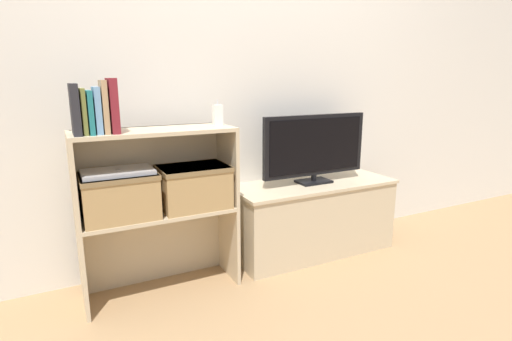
# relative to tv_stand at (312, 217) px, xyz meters

# --- Properties ---
(ground_plane) EXTENTS (16.00, 16.00, 0.00)m
(ground_plane) POSITION_rel_tv_stand_xyz_m (-0.45, -0.20, -0.24)
(ground_plane) COLOR #A37F56
(wall_back) EXTENTS (10.00, 0.05, 2.40)m
(wall_back) POSITION_rel_tv_stand_xyz_m (-0.45, 0.24, 0.96)
(wall_back) COLOR silver
(wall_back) RESTS_ON ground_plane
(tv_stand) EXTENTS (1.10, 0.43, 0.48)m
(tv_stand) POSITION_rel_tv_stand_xyz_m (0.00, 0.00, 0.00)
(tv_stand) COLOR #CCB793
(tv_stand) RESTS_ON ground_plane
(tv) EXTENTS (0.75, 0.14, 0.45)m
(tv) POSITION_rel_tv_stand_xyz_m (0.00, -0.00, 0.48)
(tv) COLOR black
(tv) RESTS_ON tv_stand
(bookshelf_lower_tier) EXTENTS (0.82, 0.30, 0.46)m
(bookshelf_lower_tier) POSITION_rel_tv_stand_xyz_m (-1.04, 0.01, 0.05)
(bookshelf_lower_tier) COLOR #CCB793
(bookshelf_lower_tier) RESTS_ON ground_plane
(bookshelf_upper_tier) EXTENTS (0.82, 0.30, 0.44)m
(bookshelf_upper_tier) POSITION_rel_tv_stand_xyz_m (-1.04, 0.01, 0.50)
(bookshelf_upper_tier) COLOR #CCB793
(bookshelf_upper_tier) RESTS_ON bookshelf_lower_tier
(book_charcoal) EXTENTS (0.04, 0.16, 0.23)m
(book_charcoal) POSITION_rel_tv_stand_xyz_m (-1.40, -0.10, 0.77)
(book_charcoal) COLOR #232328
(book_charcoal) RESTS_ON bookshelf_upper_tier
(book_olive) EXTENTS (0.02, 0.12, 0.21)m
(book_olive) POSITION_rel_tv_stand_xyz_m (-1.36, -0.10, 0.76)
(book_olive) COLOR olive
(book_olive) RESTS_ON bookshelf_upper_tier
(book_teal) EXTENTS (0.02, 0.14, 0.20)m
(book_teal) POSITION_rel_tv_stand_xyz_m (-1.34, -0.10, 0.76)
(book_teal) COLOR #1E7075
(book_teal) RESTS_ON bookshelf_upper_tier
(book_skyblue) EXTENTS (0.03, 0.12, 0.22)m
(book_skyblue) POSITION_rel_tv_stand_xyz_m (-1.30, -0.10, 0.77)
(book_skyblue) COLOR #709ECC
(book_skyblue) RESTS_ON bookshelf_upper_tier
(book_tan) EXTENTS (0.02, 0.13, 0.25)m
(book_tan) POSITION_rel_tv_stand_xyz_m (-1.27, -0.10, 0.78)
(book_tan) COLOR tan
(book_tan) RESTS_ON bookshelf_upper_tier
(book_maroon) EXTENTS (0.04, 0.15, 0.25)m
(book_maroon) POSITION_rel_tv_stand_xyz_m (-1.23, -0.10, 0.79)
(book_maroon) COLOR maroon
(book_maroon) RESTS_ON bookshelf_upper_tier
(baby_monitor) EXTENTS (0.05, 0.04, 0.14)m
(baby_monitor) POSITION_rel_tv_stand_xyz_m (-0.69, -0.05, 0.71)
(baby_monitor) COLOR white
(baby_monitor) RESTS_ON bookshelf_upper_tier
(storage_basket_left) EXTENTS (0.37, 0.27, 0.23)m
(storage_basket_left) POSITION_rel_tv_stand_xyz_m (-1.23, -0.07, 0.34)
(storage_basket_left) COLOR tan
(storage_basket_left) RESTS_ON bookshelf_lower_tier
(storage_basket_right) EXTENTS (0.37, 0.27, 0.23)m
(storage_basket_right) POSITION_rel_tv_stand_xyz_m (-0.84, -0.07, 0.34)
(storage_basket_right) COLOR tan
(storage_basket_right) RESTS_ON bookshelf_lower_tier
(laptop) EXTENTS (0.34, 0.21, 0.02)m
(laptop) POSITION_rel_tv_stand_xyz_m (-1.23, -0.07, 0.46)
(laptop) COLOR #BCBCC1
(laptop) RESTS_ON storage_basket_left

